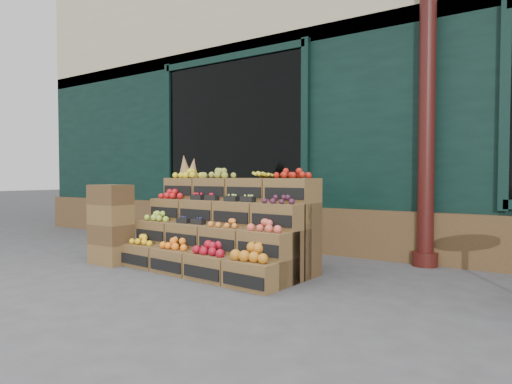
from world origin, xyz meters
The scene contains 5 objects.
ground centered at (0.00, 0.00, 0.00)m, with size 60.00×60.00×0.00m, color #434346.
shop_facade centered at (0.00, 5.11, 2.40)m, with size 12.00×6.24×4.80m.
crate_display centered at (-0.64, 0.69, 0.39)m, with size 2.12×1.17×1.28m.
spare_crates centered at (-1.90, 0.22, 0.46)m, with size 0.46×0.33×0.92m.
shopkeeper centered at (-1.81, 2.68, 0.95)m, with size 0.69×0.45×1.90m, color #1B5F21.
Camera 1 is at (2.20, -3.01, 1.00)m, focal length 30.00 mm.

